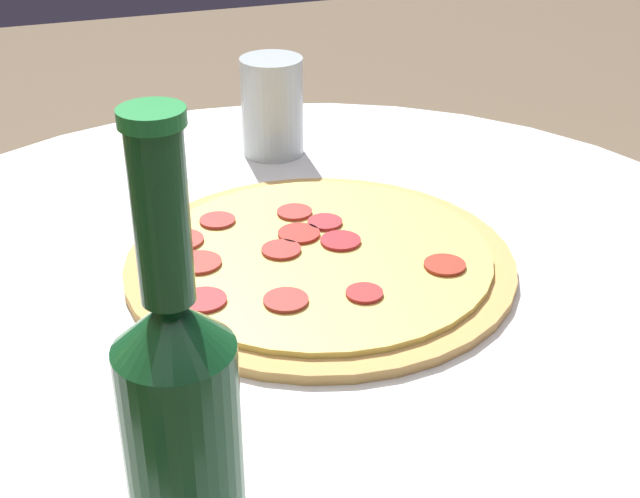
# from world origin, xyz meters

# --- Properties ---
(table) EXTENTS (0.99, 0.99, 0.73)m
(table) POSITION_xyz_m (0.00, 0.00, 0.52)
(table) COLOR white
(table) RESTS_ON ground_plane
(pizza) EXTENTS (0.38, 0.38, 0.02)m
(pizza) POSITION_xyz_m (0.02, -0.02, 0.74)
(pizza) COLOR tan
(pizza) RESTS_ON table
(beer_bottle) EXTENTS (0.07, 0.07, 0.30)m
(beer_bottle) POSITION_xyz_m (-0.32, 0.18, 0.85)
(beer_bottle) COLOR #144C23
(beer_bottle) RESTS_ON table
(drinking_glass) EXTENTS (0.08, 0.08, 0.12)m
(drinking_glass) POSITION_xyz_m (0.31, -0.06, 0.80)
(drinking_glass) COLOR silver
(drinking_glass) RESTS_ON table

